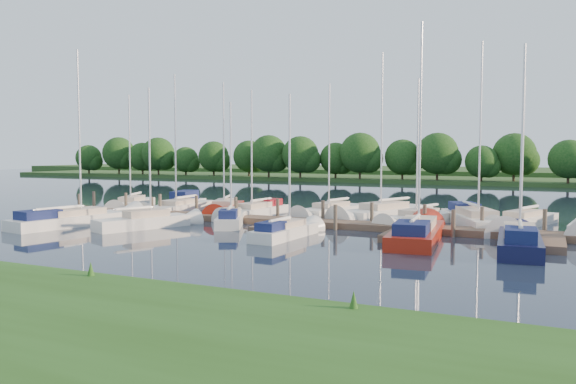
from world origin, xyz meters
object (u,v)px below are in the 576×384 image
at_px(sailboat_n_0, 132,205).
at_px(motorboat, 184,204).
at_px(sailboat_s_2, 231,220).
at_px(dock, 288,223).
at_px(sailboat_n_5, 330,212).

height_order(sailboat_n_0, motorboat, sailboat_n_0).
distance_m(sailboat_n_0, sailboat_s_2, 15.14).
bearing_deg(motorboat, sailboat_s_2, 128.23).
bearing_deg(dock, sailboat_s_2, -158.24).
relative_size(dock, motorboat, 6.13).
relative_size(motorboat, sailboat_n_5, 0.62).
distance_m(sailboat_n_0, motorboat, 4.64).
relative_size(dock, sailboat_s_2, 4.62).
relative_size(sailboat_n_5, sailboat_s_2, 1.21).
height_order(sailboat_n_5, sailboat_s_2, sailboat_n_5).
bearing_deg(sailboat_s_2, dock, -4.44).
xyz_separation_m(motorboat, sailboat_s_2, (9.46, -7.83, -0.06)).
xyz_separation_m(sailboat_n_5, sailboat_s_2, (-4.02, -8.19, 0.06)).
bearing_deg(sailboat_n_5, sailboat_s_2, 75.68).
height_order(motorboat, sailboat_n_5, sailboat_n_5).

